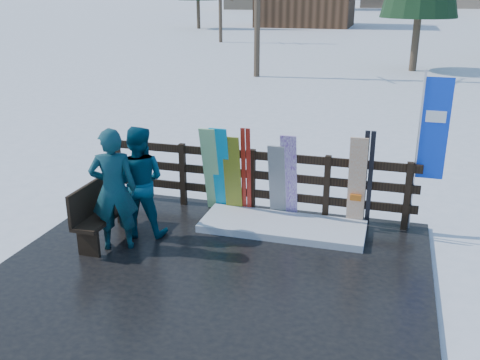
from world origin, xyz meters
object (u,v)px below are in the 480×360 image
(snowboard_0, at_px, (221,171))
(bench, at_px, (103,208))
(snowboard_5, at_px, (357,183))
(person_back, at_px, (139,182))
(person_front, at_px, (114,190))
(snowboard_4, at_px, (277,182))
(snowboard_1, at_px, (211,170))
(rental_flag, at_px, (430,135))
(snowboard_2, at_px, (232,176))
(snowboard_3, at_px, (289,178))

(snowboard_0, bearing_deg, bench, -134.87)
(snowboard_5, height_order, person_back, person_back)
(person_front, bearing_deg, snowboard_4, -166.34)
(bench, xyz_separation_m, snowboard_4, (2.45, 1.47, 0.16))
(snowboard_1, distance_m, person_back, 1.41)
(person_back, bearing_deg, rental_flag, -173.63)
(snowboard_1, height_order, person_front, person_front)
(person_back, bearing_deg, snowboard_5, -172.50)
(snowboard_2, height_order, snowboard_4, snowboard_2)
(snowboard_0, xyz_separation_m, person_back, (-0.99, -1.15, 0.10))
(snowboard_0, bearing_deg, person_back, -130.66)
(snowboard_0, relative_size, snowboard_4, 1.16)
(snowboard_4, bearing_deg, person_back, -149.73)
(snowboard_2, relative_size, person_front, 0.78)
(snowboard_0, relative_size, rental_flag, 0.62)
(rental_flag, distance_m, person_back, 4.61)
(snowboard_0, height_order, snowboard_1, snowboard_0)
(bench, bearing_deg, person_front, -33.25)
(snowboard_3, relative_size, person_back, 0.90)
(snowboard_3, xyz_separation_m, rental_flag, (2.15, 0.27, 0.83))
(bench, distance_m, snowboard_1, 1.97)
(snowboard_2, bearing_deg, rental_flag, 4.92)
(snowboard_5, bearing_deg, snowboard_1, 180.00)
(snowboard_1, bearing_deg, snowboard_0, -0.00)
(snowboard_3, bearing_deg, snowboard_1, 180.00)
(snowboard_4, bearing_deg, snowboard_5, 0.00)
(bench, xyz_separation_m, person_front, (0.34, -0.22, 0.42))
(rental_flag, bearing_deg, person_back, -161.78)
(bench, xyz_separation_m, snowboard_5, (3.76, 1.47, 0.28))
(snowboard_4, distance_m, rental_flag, 2.54)
(person_front, distance_m, person_back, 0.56)
(snowboard_4, relative_size, person_front, 0.74)
(snowboard_4, relative_size, person_back, 0.78)
(snowboard_2, relative_size, snowboard_3, 0.91)
(snowboard_3, height_order, person_back, person_back)
(bench, xyz_separation_m, snowboard_1, (1.28, 1.47, 0.27))
(snowboard_0, distance_m, snowboard_3, 1.19)
(snowboard_1, xyz_separation_m, snowboard_4, (1.17, -0.00, -0.10))
(snowboard_5, bearing_deg, snowboard_3, 180.00)
(snowboard_0, relative_size, snowboard_5, 1.00)
(snowboard_1, xyz_separation_m, snowboard_2, (0.39, 0.00, -0.06))
(snowboard_4, distance_m, person_back, 2.30)
(person_back, bearing_deg, snowboard_3, -163.93)
(snowboard_0, bearing_deg, snowboard_5, 0.00)
(snowboard_3, bearing_deg, snowboard_2, 180.00)
(snowboard_1, distance_m, snowboard_4, 1.18)
(snowboard_1, xyz_separation_m, snowboard_3, (1.37, 0.00, -0.01))
(person_front, bearing_deg, snowboard_0, -148.67)
(person_front, bearing_deg, snowboard_5, -178.75)
(snowboard_0, height_order, rental_flag, rental_flag)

